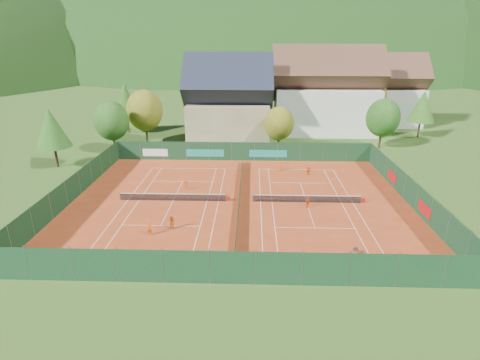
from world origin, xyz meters
The scene contains 35 objects.
ground centered at (0.00, 0.00, -0.02)m, with size 600.00×600.00×0.00m, color #2E5019.
clay_pad centered at (0.00, 0.00, 0.01)m, with size 40.00×32.00×0.01m, color #A33818.
court_markings_left centered at (-8.00, 0.00, 0.01)m, with size 11.03×23.83×0.00m.
court_markings_right centered at (8.00, 0.00, 0.01)m, with size 11.03×23.83×0.00m.
tennis_net_left centered at (-7.85, 0.00, 0.51)m, with size 13.30×0.10×1.02m.
tennis_net_right centered at (8.15, 0.00, 0.51)m, with size 13.30×0.10×1.02m.
court_divider centered at (0.00, 0.00, 0.50)m, with size 0.03×28.80×1.00m.
fence_north centered at (-0.46, 15.99, 1.47)m, with size 40.00×0.10×3.00m.
fence_south centered at (0.00, -16.00, 1.50)m, with size 40.00×0.04×3.00m.
fence_west centered at (-20.00, 0.00, 1.50)m, with size 0.04×32.00×3.00m.
fence_east centered at (20.00, 0.05, 1.48)m, with size 0.09×32.00×3.00m.
chalet centered at (-3.00, 30.00, 6.62)m, with size 16.20×12.00×16.00m.
hotel_block_a centered at (16.00, 36.00, 7.38)m, with size 21.60×11.00×17.25m.
hotel_block_b centered at (30.00, 44.00, 6.62)m, with size 17.28×10.00×15.50m.
tree_west_front centered at (-22.00, 20.00, 5.39)m, with size 5.72×5.72×8.69m.
tree_west_mid centered at (-18.00, 26.00, 6.07)m, with size 6.44×6.44×9.78m.
tree_west_back centered at (-24.00, 34.00, 6.74)m, with size 5.60×5.60×10.00m.
tree_center centered at (6.00, 22.00, 4.72)m, with size 5.01×5.01×7.60m.
tree_east_front centered at (24.00, 24.00, 5.39)m, with size 5.72×5.72×8.69m.
tree_east_mid centered at (34.00, 32.00, 6.06)m, with size 5.04×5.04×9.00m.
tree_west_side centered at (-28.00, 12.00, 6.06)m, with size 5.04×5.04×9.00m.
tree_east_back centered at (26.00, 40.00, 6.74)m, with size 7.15×7.15×10.86m.
mountain_backdrop centered at (28.54, 233.48, -39.64)m, with size 820.00×530.00×242.00m.
ball_hopper centered at (10.85, -11.41, 0.56)m, with size 0.34×0.34×0.80m.
loose_ball_0 centered at (-10.27, -7.55, 0.03)m, with size 0.07×0.07×0.07m, color #CCD833.
loose_ball_1 centered at (2.29, -7.32, 0.03)m, with size 0.07×0.07×0.07m, color #CCD833.
loose_ball_2 centered at (4.64, 5.89, 0.03)m, with size 0.07×0.07×0.07m, color #CCD833.
loose_ball_3 centered at (-1.59, 8.33, 0.03)m, with size 0.07×0.07×0.07m, color #CCD833.
loose_ball_4 centered at (10.11, -3.77, 0.03)m, with size 0.07×0.07×0.07m, color #CCD833.
player_left_near centered at (-8.65, -8.44, 0.75)m, with size 0.55×0.36×1.50m, color orange.
player_left_mid centered at (-6.66, -7.15, 0.76)m, with size 0.74×0.58×1.52m, color #CE5912.
player_left_far centered at (-7.03, 3.42, 0.65)m, with size 0.84×0.48×1.30m, color #E25414.
player_right_near centered at (7.89, -1.45, 0.69)m, with size 0.81×0.34×1.38m, color #D45212.
player_right_far_a centered at (5.64, 11.27, 0.69)m, with size 0.67×0.44×1.38m, color #D35812.
player_right_far_b centered at (9.46, 9.49, 0.65)m, with size 1.21×0.39×1.31m, color #FE5E16.
Camera 1 is at (1.39, -40.86, 18.37)m, focal length 28.00 mm.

